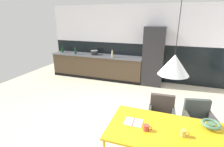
% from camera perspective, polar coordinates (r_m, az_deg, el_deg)
% --- Properties ---
extents(ground_plane, '(9.21, 9.21, 0.00)m').
position_cam_1_polar(ground_plane, '(3.85, 1.29, -17.04)').
color(ground_plane, beige).
extents(back_wall_splashback_dark, '(7.08, 0.12, 1.33)m').
position_cam_1_polar(back_wall_splashback_dark, '(6.33, 9.98, 3.84)').
color(back_wall_splashback_dark, black).
rests_on(back_wall_splashback_dark, ground).
extents(back_wall_panel_upper, '(7.08, 0.12, 1.33)m').
position_cam_1_polar(back_wall_panel_upper, '(6.14, 10.69, 15.93)').
color(back_wall_panel_upper, silver).
rests_on(back_wall_panel_upper, back_wall_splashback_dark).
extents(kitchen_counter, '(3.51, 0.63, 0.89)m').
position_cam_1_polar(kitchen_counter, '(6.52, -5.17, 2.45)').
color(kitchen_counter, '#423323').
rests_on(kitchen_counter, ground).
extents(refrigerator_column, '(0.67, 0.60, 1.96)m').
position_cam_1_polar(refrigerator_column, '(5.86, 13.78, 5.56)').
color(refrigerator_column, '#232326').
rests_on(refrigerator_column, ground).
extents(dining_table, '(1.61, 0.92, 0.74)m').
position_cam_1_polar(dining_table, '(2.62, 17.67, -18.51)').
color(dining_table, gold).
rests_on(dining_table, ground).
extents(armchair_facing_counter, '(0.51, 0.49, 0.81)m').
position_cam_1_polar(armchair_facing_counter, '(3.48, 16.32, -12.22)').
color(armchair_facing_counter, '#3C3C39').
rests_on(armchair_facing_counter, ground).
extents(armchair_head_of_table, '(0.57, 0.56, 0.80)m').
position_cam_1_polar(armchair_head_of_table, '(3.55, 27.00, -12.84)').
color(armchair_head_of_table, '#3C3C39').
rests_on(armchair_head_of_table, ground).
extents(fruit_bowl, '(0.26, 0.26, 0.08)m').
position_cam_1_polar(fruit_bowl, '(2.87, 30.35, -14.55)').
color(fruit_bowl, '#4C704C').
rests_on(fruit_bowl, dining_table).
extents(open_book, '(0.26, 0.21, 0.02)m').
position_cam_1_polar(open_book, '(2.65, 7.24, -15.93)').
color(open_book, white).
rests_on(open_book, dining_table).
extents(mug_short_terracotta, '(0.12, 0.07, 0.09)m').
position_cam_1_polar(mug_short_terracotta, '(2.54, 22.94, -17.99)').
color(mug_short_terracotta, gold).
rests_on(mug_short_terracotta, dining_table).
extents(mug_glass_clear, '(0.12, 0.08, 0.08)m').
position_cam_1_polar(mug_glass_clear, '(2.51, 11.52, -17.44)').
color(mug_glass_clear, '#B23D33').
rests_on(mug_glass_clear, dining_table).
extents(cooking_pot, '(0.26, 0.26, 0.18)m').
position_cam_1_polar(cooking_pot, '(6.43, -5.96, 7.02)').
color(cooking_pot, black).
rests_on(cooking_pot, kitchen_counter).
extents(bottle_spice_small, '(0.07, 0.07, 0.27)m').
position_cam_1_polar(bottle_spice_small, '(7.14, -16.33, 7.75)').
color(bottle_spice_small, '#0F3319').
rests_on(bottle_spice_small, kitchen_counter).
extents(bottle_wine_green, '(0.07, 0.07, 0.29)m').
position_cam_1_polar(bottle_wine_green, '(6.66, -12.21, 7.48)').
color(bottle_wine_green, '#0F3319').
rests_on(bottle_wine_green, kitchen_counter).
extents(bottle_oil_tall, '(0.07, 0.07, 0.26)m').
position_cam_1_polar(bottle_oil_tall, '(5.99, 0.07, 6.52)').
color(bottle_oil_tall, tan).
rests_on(bottle_oil_tall, kitchen_counter).
extents(pendant_lamp_over_table_near, '(0.37, 0.37, 1.05)m').
position_cam_1_polar(pendant_lamp_over_table_near, '(2.19, 20.17, 2.81)').
color(pendant_lamp_over_table_near, black).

